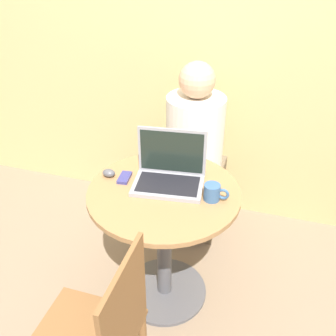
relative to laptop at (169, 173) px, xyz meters
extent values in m
plane|color=#7F6B56|center=(-0.01, -0.07, -0.78)|extent=(12.00, 12.00, 0.00)
cube|color=tan|center=(-0.01, 0.85, 0.52)|extent=(7.00, 0.05, 2.60)
cylinder|color=#4C4C51|center=(-0.01, -0.07, -0.77)|extent=(0.48, 0.48, 0.02)
cylinder|color=#4C4C51|center=(-0.01, -0.07, -0.42)|extent=(0.08, 0.08, 0.68)
cylinder|color=olive|center=(-0.01, -0.07, -0.07)|extent=(0.75, 0.75, 0.02)
cube|color=gray|center=(0.00, -0.04, -0.05)|extent=(0.36, 0.25, 0.02)
cube|color=black|center=(0.00, -0.04, -0.04)|extent=(0.32, 0.21, 0.00)
cube|color=gray|center=(-0.01, 0.07, 0.08)|extent=(0.34, 0.05, 0.25)
cube|color=black|center=(-0.01, 0.06, 0.08)|extent=(0.31, 0.04, 0.22)
cube|color=navy|center=(-0.23, -0.03, -0.05)|extent=(0.06, 0.11, 0.02)
ellipsoid|color=#4C4C51|center=(-0.31, -0.03, -0.04)|extent=(0.07, 0.05, 0.04)
cylinder|color=#335684|center=(0.23, -0.07, -0.02)|extent=(0.08, 0.08, 0.08)
torus|color=#335684|center=(0.28, -0.07, -0.02)|extent=(0.06, 0.01, 0.06)
cylinder|color=brown|center=(-0.31, -0.55, -0.57)|extent=(0.04, 0.04, 0.42)
cube|color=brown|center=(0.06, -0.73, -0.12)|extent=(0.02, 0.37, 0.44)
cube|color=brown|center=(0.01, 0.63, -0.56)|extent=(0.33, 0.48, 0.43)
cylinder|color=beige|center=(0.01, 0.51, -0.08)|extent=(0.35, 0.35, 0.54)
sphere|color=tan|center=(0.01, 0.51, 0.30)|extent=(0.21, 0.21, 0.21)
camera|label=1|loc=(0.46, -1.54, 1.05)|focal=42.00mm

